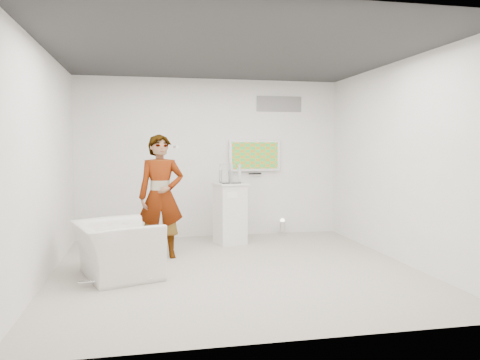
{
  "coord_description": "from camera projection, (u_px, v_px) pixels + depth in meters",
  "views": [
    {
      "loc": [
        -1.22,
        -6.37,
        1.73
      ],
      "look_at": [
        0.19,
        0.6,
        1.21
      ],
      "focal_mm": 35.0,
      "sensor_mm": 36.0,
      "label": 1
    }
  ],
  "objects": [
    {
      "name": "armchair",
      "position": [
        117.0,
        250.0,
        6.17
      ],
      "size": [
        1.3,
        1.39,
        0.73
      ],
      "primitive_type": "imported",
      "rotation": [
        0.0,
        0.0,
        1.9
      ],
      "color": "silver",
      "rests_on": "room"
    },
    {
      "name": "person",
      "position": [
        161.0,
        196.0,
        7.22
      ],
      "size": [
        0.71,
        0.49,
        1.91
      ],
      "primitive_type": "imported",
      "rotation": [
        0.0,
        0.0,
        0.04
      ],
      "color": "silver",
      "rests_on": "room"
    },
    {
      "name": "floor_uplight",
      "position": [
        282.0,
        227.0,
        9.08
      ],
      "size": [
        0.24,
        0.24,
        0.31
      ],
      "primitive_type": "cylinder",
      "rotation": [
        0.0,
        0.0,
        0.22
      ],
      "color": "white",
      "rests_on": "room"
    },
    {
      "name": "console",
      "position": [
        230.0,
        177.0,
        8.25
      ],
      "size": [
        0.06,
        0.16,
        0.22
      ],
      "primitive_type": "cube",
      "rotation": [
        0.0,
        0.0,
        0.04
      ],
      "color": "silver",
      "rests_on": "pedestal"
    },
    {
      "name": "wii_remote",
      "position": [
        176.0,
        147.0,
        7.36
      ],
      "size": [
        0.08,
        0.16,
        0.04
      ],
      "primitive_type": "cube",
      "rotation": [
        0.0,
        0.0,
        0.29
      ],
      "color": "silver",
      "rests_on": "person"
    },
    {
      "name": "pedestal",
      "position": [
        230.0,
        213.0,
        8.29
      ],
      "size": [
        0.63,
        0.63,
        1.08
      ],
      "primitive_type": "cube",
      "rotation": [
        0.0,
        0.0,
        0.23
      ],
      "color": "silver",
      "rests_on": "room"
    },
    {
      "name": "vitrine",
      "position": [
        230.0,
        174.0,
        8.24
      ],
      "size": [
        0.34,
        0.34,
        0.33
      ],
      "primitive_type": "cube",
      "rotation": [
        0.0,
        0.0,
        0.01
      ],
      "color": "silver",
      "rests_on": "pedestal"
    },
    {
      "name": "tv",
      "position": [
        255.0,
        155.0,
        9.04
      ],
      "size": [
        1.0,
        0.08,
        0.6
      ],
      "primitive_type": "cube",
      "color": "silver",
      "rests_on": "room"
    },
    {
      "name": "logo_decal",
      "position": [
        279.0,
        104.0,
        9.11
      ],
      "size": [
        0.9,
        0.02,
        0.3
      ],
      "primitive_type": "cube",
      "color": "slate",
      "rests_on": "room"
    },
    {
      "name": "room",
      "position": [
        235.0,
        163.0,
        6.48
      ],
      "size": [
        5.01,
        5.01,
        3.0
      ],
      "color": "#A8A49A",
      "rests_on": "ground"
    }
  ]
}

